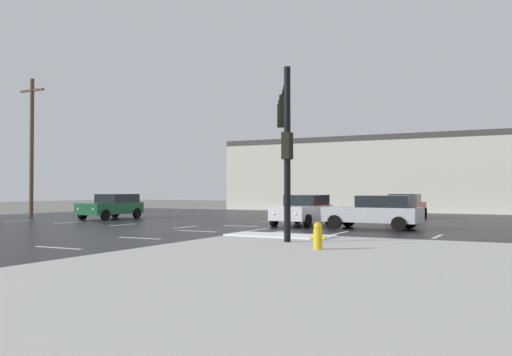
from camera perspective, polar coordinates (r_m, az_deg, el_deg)
name	(u,v)px	position (r m, az deg, el deg)	size (l,w,h in m)	color
ground_plane	(221,229)	(26.70, -3.65, -5.24)	(120.00, 120.00, 0.00)	slate
road_asphalt	(221,229)	(26.70, -3.65, -5.22)	(44.00, 44.00, 0.02)	black
sidewalk_corner	(439,286)	(11.09, 18.26, -10.51)	(18.00, 18.00, 0.14)	#B2B2AD
snow_strip_curbside	(280,235)	(20.81, 2.49, -5.91)	(4.00, 1.60, 0.06)	white
lane_markings	(228,231)	(24.90, -2.91, -5.48)	(36.15, 36.15, 0.01)	silver
traffic_signal_mast	(285,127)	(20.34, 2.98, 5.30)	(2.57, 4.84, 5.85)	black
fire_hydrant	(318,236)	(16.31, 6.38, -5.91)	(0.48, 0.26, 0.79)	gold
strip_building_background	(380,174)	(51.60, 12.67, 0.36)	(27.75, 8.00, 6.53)	beige
sedan_silver	(376,211)	(26.83, 12.19, -3.37)	(4.60, 2.18, 1.58)	#B7BABF
sedan_white	(304,209)	(29.13, 4.90, -3.22)	(2.06, 4.55, 1.58)	white
sedan_green	(112,206)	(36.56, -14.55, -2.78)	(2.16, 4.59, 1.58)	#195933
sedan_red	(406,205)	(37.42, 15.20, -2.74)	(2.16, 4.59, 1.58)	#B21919
utility_pole_far	(32,145)	(40.93, -22.05, 3.19)	(2.20, 0.28, 9.48)	brown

